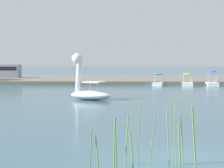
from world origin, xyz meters
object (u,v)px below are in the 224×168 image
swan_boat (88,88)px  pedal_boat_lime (187,82)px  pedal_boat_teal (158,82)px  parked_van (3,71)px  pedal_boat_blue (212,82)px

swan_boat → pedal_boat_lime: bearing=58.8°
pedal_boat_teal → parked_van: bearing=150.8°
swan_boat → pedal_boat_teal: size_ratio=1.64×
pedal_boat_lime → pedal_boat_blue: bearing=-1.4°
pedal_boat_blue → parked_van: size_ratio=0.45×
pedal_boat_teal → pedal_boat_lime: size_ratio=1.03×
swan_boat → pedal_boat_lime: size_ratio=1.68×
pedal_boat_lime → swan_boat: bearing=-121.2°
swan_boat → pedal_boat_teal: swan_boat is taller
pedal_boat_lime → pedal_boat_blue: 2.53m
swan_boat → pedal_boat_lime: swan_boat is taller
swan_boat → parked_van: size_ratio=0.67×
pedal_boat_blue → parked_van: parked_van is taller
parked_van → swan_boat: bearing=-61.5°
pedal_boat_teal → parked_van: (-20.03, 11.17, 0.96)m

